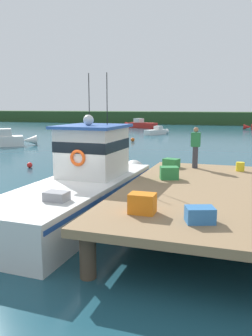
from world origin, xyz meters
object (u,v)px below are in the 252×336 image
main_fishing_boat (85,185)px  moored_boat_far_right (91,134)px  moored_boat_near_channel (157,131)px  mooring_buoy_spare_mooring (119,148)px  crate_single_far (169,173)px  mooring_buoy_inshore (112,149)px  mooring_buoy_outer (133,140)px  bait_bucket (240,167)px  crate_stack_near_edge (200,215)px  moored_boat_outer_mooring (141,125)px  moored_boat_mid_harbor (0,140)px  crate_single_by_cleat (171,163)px  crate_stack_mid_dock (142,203)px  mooring_buoy_channel_marker (30,165)px  deckhand_by_the_boat (195,147)px

main_fishing_boat → moored_boat_far_right: bearing=113.6°
moored_boat_near_channel → mooring_buoy_spare_mooring: bearing=-87.9°
crate_single_far → mooring_buoy_inshore: bearing=117.3°
mooring_buoy_inshore → mooring_buoy_outer: size_ratio=0.97×
crate_single_far → bait_bucket: size_ratio=1.76×
crate_stack_near_edge → moored_boat_outer_mooring: bearing=107.4°
moored_boat_far_right → moored_boat_mid_harbor: bearing=-110.9°
crate_single_by_cleat → mooring_buoy_inshore: bearing=120.2°
main_fishing_boat → mooring_buoy_spare_mooring: bearing=105.9°
crate_stack_mid_dock → bait_bucket: crate_stack_mid_dock is taller
mooring_buoy_channel_marker → mooring_buoy_inshore: 8.89m
mooring_buoy_spare_mooring → moored_boat_outer_mooring: bearing=102.3°
crate_single_by_cleat → moored_boat_far_right: size_ratio=0.12×
crate_single_far → crate_single_by_cleat: (-0.38, 2.34, -0.04)m
mooring_buoy_spare_mooring → mooring_buoy_channel_marker: mooring_buoy_spare_mooring is taller
bait_bucket → moored_boat_mid_harbor: size_ratio=0.06×
main_fishing_boat → mooring_buoy_channel_marker: main_fishing_boat is taller
bait_bucket → moored_boat_far_right: (-16.73, 23.66, -0.93)m
mooring_buoy_inshore → moored_boat_far_right: bearing=121.3°
moored_boat_far_right → mooring_buoy_spare_mooring: 12.01m
main_fishing_boat → crate_single_by_cleat: main_fishing_boat is taller
moored_boat_far_right → moored_boat_outer_mooring: (0.74, 18.39, 0.10)m
deckhand_by_the_boat → mooring_buoy_spare_mooring: size_ratio=4.88×
moored_boat_mid_harbor → mooring_buoy_channel_marker: moored_boat_mid_harbor is taller
crate_stack_near_edge → crate_single_by_cleat: crate_single_by_cleat is taller
moored_boat_far_right → mooring_buoy_outer: size_ratio=12.77×
moored_boat_outer_mooring → mooring_buoy_outer: (5.32, -21.55, -0.34)m
crate_single_far → crate_single_by_cleat: 2.37m
moored_boat_mid_harbor → mooring_buoy_spare_mooring: moored_boat_mid_harbor is taller
moored_boat_mid_harbor → mooring_buoy_inshore: 10.97m
mooring_buoy_channel_marker → crate_stack_mid_dock: bearing=-46.0°
mooring_buoy_channel_marker → mooring_buoy_outer: 16.69m
moored_boat_outer_mooring → crate_stack_near_edge: bearing=-72.6°
moored_boat_outer_mooring → deckhand_by_the_boat: bearing=-71.2°
bait_bucket → moored_boat_far_right: 28.99m
crate_stack_near_edge → mooring_buoy_outer: size_ratio=1.51×
crate_single_by_cleat → moored_boat_outer_mooring: 44.11m
moored_boat_mid_harbor → mooring_buoy_outer: moored_boat_mid_harbor is taller
moored_boat_mid_harbor → moored_boat_outer_mooring: size_ratio=0.91×
main_fishing_boat → crate_stack_near_edge: 5.36m
crate_single_far → crate_stack_mid_dock: size_ratio=1.00×
deckhand_by_the_boat → mooring_buoy_inshore: 14.99m
bait_bucket → mooring_buoy_outer: bait_bucket is taller
moored_boat_far_right → main_fishing_boat: bearing=-66.4°
bait_bucket → crate_single_by_cleat: bearing=179.6°
moored_boat_far_right → mooring_buoy_inshore: 13.04m
crate_stack_near_edge → mooring_buoy_spare_mooring: bearing=114.0°
main_fishing_boat → moored_boat_outer_mooring: size_ratio=1.60×
moored_boat_far_right → moored_boat_near_channel: moored_boat_far_right is taller
mooring_buoy_channel_marker → moored_boat_outer_mooring: bearing=96.1°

